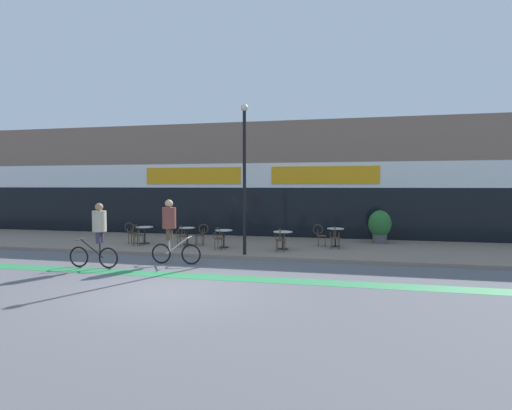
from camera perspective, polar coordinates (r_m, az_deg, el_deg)
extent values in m
plane|color=#5B5B60|center=(10.42, -12.18, -11.84)|extent=(120.00, 120.00, 0.00)
cube|color=gray|center=(17.13, -1.97, -5.81)|extent=(40.00, 5.50, 0.12)
cube|color=#7F6656|center=(21.57, 1.17, 3.47)|extent=(40.00, 4.00, 5.75)
cube|color=black|center=(19.69, 0.04, -1.00)|extent=(38.80, 0.10, 2.40)
cube|color=white|center=(19.67, 0.05, 4.25)|extent=(39.20, 0.14, 1.20)
cube|color=orange|center=(20.57, -9.03, 4.15)|extent=(5.06, 0.08, 0.84)
cube|color=orange|center=(19.16, 9.72, 4.25)|extent=(5.06, 0.08, 0.84)
cube|color=#2D844C|center=(11.86, -8.87, -9.99)|extent=(36.00, 0.70, 0.01)
cylinder|color=black|center=(17.89, -15.60, -5.31)|extent=(0.40, 0.40, 0.02)
cylinder|color=black|center=(17.84, -15.62, -4.22)|extent=(0.07, 0.07, 0.71)
cylinder|color=silver|center=(17.80, -15.63, -3.05)|extent=(0.73, 0.73, 0.02)
cylinder|color=black|center=(17.15, -9.79, -5.59)|extent=(0.35, 0.35, 0.02)
cylinder|color=black|center=(17.10, -9.80, -4.46)|extent=(0.07, 0.07, 0.71)
cylinder|color=silver|center=(17.06, -9.81, -3.23)|extent=(0.64, 0.64, 0.02)
cylinder|color=black|center=(16.24, -4.62, -6.03)|extent=(0.38, 0.38, 0.02)
cylinder|color=black|center=(16.19, -4.62, -4.87)|extent=(0.07, 0.07, 0.69)
cylinder|color=silver|center=(16.15, -4.63, -3.62)|extent=(0.69, 0.69, 0.02)
cylinder|color=black|center=(15.80, 3.85, -6.27)|extent=(0.41, 0.41, 0.02)
cylinder|color=black|center=(15.75, 3.85, -5.10)|extent=(0.07, 0.07, 0.68)
cylinder|color=silver|center=(15.71, 3.85, -3.84)|extent=(0.75, 0.75, 0.02)
cylinder|color=black|center=(16.72, 11.27, -5.82)|extent=(0.38, 0.38, 0.02)
cylinder|color=black|center=(16.67, 11.28, -4.62)|extent=(0.07, 0.07, 0.73)
cylinder|color=silver|center=(16.63, 11.30, -3.33)|extent=(0.68, 0.68, 0.02)
cylinder|color=#4C3823|center=(17.35, -16.48, -4.16)|extent=(0.44, 0.44, 0.03)
cylinder|color=#4C3823|center=(17.57, -16.57, -4.81)|extent=(0.03, 0.03, 0.42)
cylinder|color=#4C3823|center=(17.41, -15.82, -4.87)|extent=(0.03, 0.03, 0.42)
cylinder|color=#4C3823|center=(17.35, -17.11, -4.92)|extent=(0.03, 0.03, 0.42)
cylinder|color=#4C3823|center=(17.19, -16.36, -4.98)|extent=(0.03, 0.03, 0.42)
torus|color=#4C3823|center=(17.19, -16.82, -3.35)|extent=(0.08, 0.41, 0.41)
cylinder|color=#4C3823|center=(17.30, -17.27, -3.77)|extent=(0.03, 0.03, 0.23)
cylinder|color=#4C3823|center=(17.10, -16.35, -3.83)|extent=(0.03, 0.03, 0.23)
cylinder|color=#4C3823|center=(18.10, -17.16, -3.89)|extent=(0.44, 0.44, 0.03)
cylinder|color=#4C3823|center=(18.19, -16.57, -4.56)|extent=(0.03, 0.03, 0.42)
cylinder|color=#4C3823|center=(17.94, -16.92, -4.66)|extent=(0.03, 0.03, 0.42)
cylinder|color=#4C3823|center=(18.31, -17.37, -4.52)|extent=(0.03, 0.03, 0.42)
cylinder|color=#4C3823|center=(18.05, -17.74, -4.63)|extent=(0.03, 0.03, 0.42)
torus|color=#4C3823|center=(18.14, -17.66, -3.05)|extent=(0.41, 0.07, 0.41)
cylinder|color=#4C3823|center=(18.31, -17.44, -3.41)|extent=(0.03, 0.03, 0.23)
cylinder|color=#4C3823|center=(18.00, -17.88, -3.53)|extent=(0.03, 0.03, 0.23)
cylinder|color=#4C3823|center=(16.59, -10.52, -4.41)|extent=(0.41, 0.41, 0.03)
cylinder|color=#4C3823|center=(16.80, -10.79, -5.10)|extent=(0.03, 0.03, 0.42)
cylinder|color=#4C3823|center=(16.70, -9.89, -5.13)|extent=(0.03, 0.03, 0.42)
cylinder|color=#4C3823|center=(16.54, -11.14, -5.22)|extent=(0.03, 0.03, 0.42)
cylinder|color=#4C3823|center=(16.44, -10.23, -5.26)|extent=(0.03, 0.03, 0.42)
torus|color=#4C3823|center=(16.40, -10.74, -3.57)|extent=(0.04, 0.41, 0.41)
cylinder|color=#4C3823|center=(16.48, -11.29, -4.02)|extent=(0.03, 0.03, 0.23)
cylinder|color=#4C3823|center=(16.35, -10.18, -4.06)|extent=(0.03, 0.03, 0.23)
cylinder|color=#4C3823|center=(16.89, -8.07, -4.26)|extent=(0.45, 0.45, 0.03)
cylinder|color=#4C3823|center=(16.82, -8.63, -5.07)|extent=(0.03, 0.03, 0.42)
cylinder|color=#4C3823|center=(17.09, -8.42, -4.94)|extent=(0.03, 0.03, 0.42)
cylinder|color=#4C3823|center=(16.76, -7.70, -5.09)|extent=(0.03, 0.03, 0.42)
cylinder|color=#4C3823|center=(17.03, -7.50, -4.96)|extent=(0.03, 0.03, 0.42)
torus|color=#4C3823|center=(16.83, -7.51, -3.38)|extent=(0.41, 0.08, 0.41)
cylinder|color=#4C3823|center=(16.68, -7.63, -3.91)|extent=(0.03, 0.03, 0.23)
cylinder|color=#4C3823|center=(17.01, -7.38, -3.77)|extent=(0.03, 0.03, 0.23)
cylinder|color=#4C3823|center=(15.66, -5.22, -4.80)|extent=(0.45, 0.45, 0.03)
cylinder|color=#4C3823|center=(15.87, -5.47, -5.52)|extent=(0.03, 0.03, 0.42)
cylinder|color=#4C3823|center=(15.76, -4.54, -5.58)|extent=(0.03, 0.03, 0.42)
cylinder|color=#4C3823|center=(15.62, -5.90, -5.65)|extent=(0.03, 0.03, 0.42)
cylinder|color=#4C3823|center=(15.51, -4.96, -5.71)|extent=(0.03, 0.03, 0.42)
torus|color=#4C3823|center=(15.47, -5.49, -3.91)|extent=(0.08, 0.41, 0.41)
cylinder|color=#4C3823|center=(15.56, -6.06, -4.38)|extent=(0.03, 0.03, 0.23)
cylinder|color=#4C3823|center=(15.42, -4.91, -4.44)|extent=(0.03, 0.03, 0.23)
cylinder|color=#4C3823|center=(15.20, 3.54, -5.02)|extent=(0.41, 0.41, 0.03)
cylinder|color=#4C3823|center=(15.40, 3.11, -5.77)|extent=(0.03, 0.03, 0.42)
cylinder|color=#4C3823|center=(15.35, 4.14, -5.80)|extent=(0.03, 0.03, 0.42)
cylinder|color=#4C3823|center=(15.12, 2.92, -5.92)|extent=(0.03, 0.03, 0.42)
cylinder|color=#4C3823|center=(15.08, 3.97, -5.95)|extent=(0.03, 0.03, 0.42)
torus|color=#4C3823|center=(15.00, 3.43, -4.12)|extent=(0.03, 0.41, 0.41)
cylinder|color=#4C3823|center=(15.05, 2.79, -4.61)|extent=(0.03, 0.03, 0.23)
cylinder|color=#4C3823|center=(14.99, 4.07, -4.64)|extent=(0.03, 0.03, 0.23)
cylinder|color=#4C3823|center=(16.12, 11.25, -4.63)|extent=(0.45, 0.45, 0.03)
cylinder|color=#4C3823|center=(16.31, 10.83, -5.33)|extent=(0.03, 0.03, 0.42)
cylinder|color=#4C3823|center=(16.26, 11.81, -5.36)|extent=(0.03, 0.03, 0.42)
cylinder|color=#4C3823|center=(16.03, 10.66, -5.47)|extent=(0.03, 0.03, 0.42)
cylinder|color=#4C3823|center=(15.99, 11.65, -5.50)|extent=(0.03, 0.03, 0.42)
torus|color=#4C3823|center=(15.92, 11.15, -3.77)|extent=(0.09, 0.41, 0.41)
cylinder|color=#4C3823|center=(15.96, 10.54, -4.23)|extent=(0.03, 0.03, 0.23)
cylinder|color=#4C3823|center=(15.91, 11.76, -4.27)|extent=(0.03, 0.03, 0.23)
cylinder|color=#4C3823|center=(16.68, 9.39, -4.36)|extent=(0.42, 0.42, 0.03)
cylinder|color=#4C3823|center=(16.85, 9.87, -5.06)|extent=(0.03, 0.03, 0.42)
cylinder|color=#4C3823|center=(16.57, 9.86, -5.20)|extent=(0.03, 0.03, 0.42)
cylinder|color=#4C3823|center=(16.85, 8.92, -5.05)|extent=(0.03, 0.03, 0.42)
cylinder|color=#4C3823|center=(16.57, 8.89, -5.19)|extent=(0.03, 0.03, 0.42)
torus|color=#4C3823|center=(16.65, 8.81, -3.46)|extent=(0.41, 0.04, 0.41)
cylinder|color=#4C3823|center=(16.84, 8.82, -3.85)|extent=(0.03, 0.03, 0.23)
cylinder|color=#4C3823|center=(16.50, 8.79, -3.99)|extent=(0.03, 0.03, 0.23)
cylinder|color=#4C4C51|center=(18.19, 17.24, -4.55)|extent=(0.61, 0.61, 0.43)
ellipsoid|color=#28662D|center=(18.12, 17.27, -2.57)|extent=(0.97, 0.97, 1.16)
cylinder|color=black|center=(14.39, -1.66, 3.19)|extent=(0.12, 0.12, 5.20)
sphere|color=beige|center=(14.65, -1.68, 13.72)|extent=(0.26, 0.26, 0.26)
torus|color=black|center=(13.51, -9.26, -6.98)|extent=(0.68, 0.09, 0.67)
torus|color=black|center=(13.87, -13.39, -6.76)|extent=(0.68, 0.09, 0.67)
cylinder|color=silver|center=(13.62, -11.16, -5.69)|extent=(0.81, 0.09, 0.61)
cylinder|color=silver|center=(13.73, -12.26, -5.85)|extent=(0.04, 0.04, 0.47)
cylinder|color=silver|center=(13.44, -9.49, -4.56)|extent=(0.06, 0.48, 0.03)
cylinder|color=#4C3D2D|center=(13.75, -12.15, -4.04)|extent=(0.17, 0.17, 0.38)
cylinder|color=#4C3D2D|center=(13.59, -12.42, -4.12)|extent=(0.17, 0.17, 0.38)
cylinder|color=brown|center=(13.62, -12.31, -1.81)|extent=(0.48, 0.48, 0.70)
sphere|color=tan|center=(13.59, -12.33, 0.21)|extent=(0.26, 0.26, 0.26)
torus|color=black|center=(14.11, -23.97, -6.77)|extent=(0.67, 0.07, 0.67)
torus|color=black|center=(13.55, -20.34, -7.10)|extent=(0.67, 0.07, 0.67)
cylinder|color=black|center=(13.81, -22.40, -5.76)|extent=(0.80, 0.07, 0.60)
cylinder|color=black|center=(13.67, -21.41, -6.04)|extent=(0.04, 0.04, 0.47)
cylinder|color=black|center=(14.00, -23.84, -4.50)|extent=(0.04, 0.48, 0.03)
cylinder|color=#382D47|center=(13.54, -21.62, -4.35)|extent=(0.15, 0.15, 0.36)
cylinder|color=#382D47|center=(13.68, -21.25, -4.27)|extent=(0.15, 0.15, 0.36)
cylinder|color=#B2A38E|center=(13.56, -21.47, -2.17)|extent=(0.44, 0.44, 0.66)
sphere|color=#9E7051|center=(13.53, -21.51, -0.26)|extent=(0.25, 0.25, 0.25)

